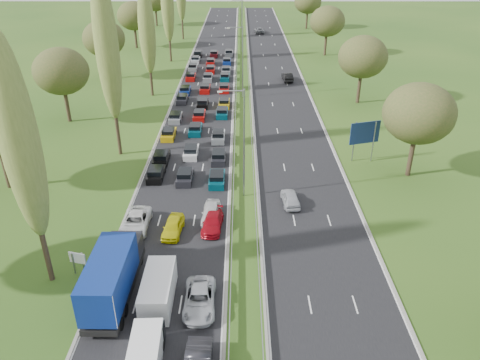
{
  "coord_description": "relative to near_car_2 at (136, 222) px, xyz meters",
  "views": [
    {
      "loc": [
        4.13,
        -1.45,
        25.38
      ],
      "look_at": [
        4.07,
        43.83,
        1.5
      ],
      "focal_mm": 35.0,
      "sensor_mm": 36.0,
      "label": 1
    }
  ],
  "objects": [
    {
      "name": "near_car_2",
      "position": [
        0.0,
        0.0,
        0.0
      ],
      "size": [
        2.56,
        5.45,
        1.51
      ],
      "primitive_type": "imported",
      "rotation": [
        0.0,
        0.0,
        0.01
      ],
      "color": "silver",
      "rests_on": "near_carriageway"
    },
    {
      "name": "blue_lorry",
      "position": [
        0.29,
        -9.55,
        1.38
      ],
      "size": [
        2.76,
        9.93,
        4.19
      ],
      "rotation": [
        0.0,
        0.0,
        -0.01
      ],
      "color": "black",
      "rests_on": "near_carriageway"
    },
    {
      "name": "poplar_row",
      "position": [
        -5.51,
        31.64,
        11.61
      ],
      "size": [
        2.8,
        127.8,
        22.44
      ],
      "color": "#2D2116",
      "rests_on": "ground"
    },
    {
      "name": "woodland_left",
      "position": [
        -16.01,
        26.1,
        6.91
      ],
      "size": [
        8.0,
        166.0,
        11.1
      ],
      "color": "#2D2116",
      "rests_on": "ground"
    },
    {
      "name": "far_car_0",
      "position": [
        15.38,
        4.7,
        -0.04
      ],
      "size": [
        1.96,
        4.28,
        1.42
      ],
      "primitive_type": "imported",
      "rotation": [
        0.0,
        0.0,
        3.21
      ],
      "color": "#A6A9B0",
      "rests_on": "far_carriageway"
    },
    {
      "name": "near_car_8",
      "position": [
        3.7,
        -0.74,
        -0.03
      ],
      "size": [
        2.05,
        4.37,
        1.44
      ],
      "primitive_type": "imported",
      "rotation": [
        0.0,
        0.0,
        -0.08
      ],
      "color": "#C1BD0C",
      "rests_on": "near_carriageway"
    },
    {
      "name": "near_car_11",
      "position": [
        7.42,
        0.12,
        -0.1
      ],
      "size": [
        2.2,
        4.66,
        1.31
      ],
      "primitive_type": "imported",
      "rotation": [
        0.0,
        0.0,
        -0.08
      ],
      "color": "maroon",
      "rests_on": "near_carriageway"
    },
    {
      "name": "ground",
      "position": [
        10.49,
        43.48,
        -0.77
      ],
      "size": [
        260.0,
        260.0,
        0.0
      ],
      "primitive_type": "plane",
      "color": "#274A17",
      "rests_on": "ground"
    },
    {
      "name": "white_van_rear",
      "position": [
        3.79,
        -9.89,
        0.4
      ],
      "size": [
        2.24,
        5.71,
        2.29
      ],
      "rotation": [
        0.0,
        0.0,
        0.01
      ],
      "color": "silver",
      "rests_on": "near_carriageway"
    },
    {
      "name": "central_reservation",
      "position": [
        10.49,
        45.98,
        -0.22
      ],
      "size": [
        2.36,
        215.0,
        0.32
      ],
      "color": "gray",
      "rests_on": "ground"
    },
    {
      "name": "near_carriageway",
      "position": [
        3.74,
        45.98,
        -0.77
      ],
      "size": [
        10.5,
        215.0,
        0.04
      ],
      "primitive_type": "cube",
      "color": "black",
      "rests_on": "ground"
    },
    {
      "name": "woodland_right",
      "position": [
        29.99,
        30.14,
        6.91
      ],
      "size": [
        8.0,
        153.0,
        11.1
      ],
      "color": "#2D2116",
      "rests_on": "ground"
    },
    {
      "name": "lamp_columns",
      "position": [
        10.49,
        41.48,
        5.23
      ],
      "size": [
        0.18,
        140.18,
        12.0
      ],
      "color": "gray",
      "rests_on": "ground"
    },
    {
      "name": "info_sign",
      "position": [
        -3.41,
        -6.77,
        0.6
      ],
      "size": [
        1.47,
        0.49,
        2.1
      ],
      "color": "gray",
      "rests_on": "ground"
    },
    {
      "name": "far_car_1",
      "position": [
        19.22,
        51.63,
        0.04
      ],
      "size": [
        2.04,
        4.92,
        1.58
      ],
      "primitive_type": "imported",
      "rotation": [
        0.0,
        0.0,
        3.22
      ],
      "color": "black",
      "rests_on": "far_carriageway"
    },
    {
      "name": "white_van_front",
      "position": [
        3.91,
        -16.28,
        0.27
      ],
      "size": [
        1.97,
        5.04,
        2.02
      ],
      "rotation": [
        0.0,
        0.0,
        0.04
      ],
      "color": "silver",
      "rests_on": "near_carriageway"
    },
    {
      "name": "near_car_7",
      "position": [
        3.81,
        -9.56,
        -0.02
      ],
      "size": [
        2.11,
        5.07,
        1.47
      ],
      "primitive_type": "imported",
      "rotation": [
        0.0,
        0.0,
        -0.01
      ],
      "color": "#053D52",
      "rests_on": "near_carriageway"
    },
    {
      "name": "near_car_10",
      "position": [
        7.0,
        -10.76,
        -0.03
      ],
      "size": [
        2.49,
        5.22,
        1.44
      ],
      "primitive_type": "imported",
      "rotation": [
        0.0,
        0.0,
        0.02
      ],
      "color": "#A5A8AF",
      "rests_on": "near_carriageway"
    },
    {
      "name": "near_car_12",
      "position": [
        7.18,
        1.8,
        -0.01
      ],
      "size": [
        1.97,
        4.45,
        1.49
      ],
      "primitive_type": "imported",
      "rotation": [
        0.0,
        0.0,
        -0.05
      ],
      "color": "silver",
      "rests_on": "near_carriageway"
    },
    {
      "name": "direction_sign",
      "position": [
        25.39,
        15.42,
        2.8
      ],
      "size": [
        3.86,
        1.26,
        5.2
      ],
      "color": "gray",
      "rests_on": "ground"
    },
    {
      "name": "far_car_2",
      "position": [
        15.53,
        101.53,
        0.02
      ],
      "size": [
        2.77,
        5.65,
        1.54
      ],
      "primitive_type": "imported",
      "rotation": [
        0.0,
        0.0,
        3.18
      ],
      "color": "slate",
      "rests_on": "far_carriageway"
    },
    {
      "name": "far_carriageway",
      "position": [
        17.24,
        45.98,
        -0.77
      ],
      "size": [
        10.5,
        215.0,
        0.04
      ],
      "primitive_type": "cube",
      "color": "black",
      "rests_on": "ground"
    },
    {
      "name": "traffic_queue_fill",
      "position": [
        3.72,
        40.96,
        -0.33
      ],
      "size": [
        9.12,
        67.75,
        0.8
      ],
      "color": "black",
      "rests_on": "ground"
    }
  ]
}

